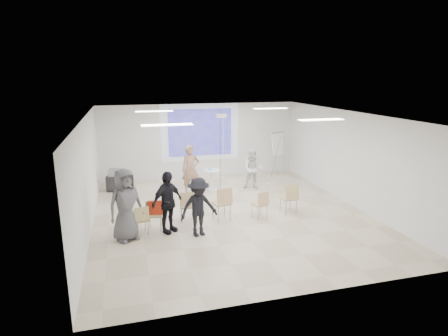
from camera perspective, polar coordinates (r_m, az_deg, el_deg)
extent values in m
cube|color=beige|center=(11.46, 1.05, -7.26)|extent=(8.00, 9.00, 0.10)
cube|color=white|center=(10.74, 1.13, 8.36)|extent=(8.00, 9.00, 0.10)
cube|color=silver|center=(15.33, -3.67, 4.17)|extent=(8.00, 0.10, 3.00)
cube|color=silver|center=(10.64, -20.36, -1.07)|extent=(0.10, 9.00, 3.00)
cube|color=silver|center=(12.71, 18.91, 1.40)|extent=(0.10, 9.00, 3.00)
cube|color=silver|center=(15.21, -3.64, 5.43)|extent=(3.20, 0.01, 2.30)
cube|color=#3332AB|center=(15.20, -3.63, 5.42)|extent=(2.60, 0.01, 1.90)
cylinder|color=white|center=(13.82, -1.83, -3.18)|extent=(0.55, 0.55, 0.05)
cylinder|color=white|center=(13.73, -1.84, -1.85)|extent=(0.15, 0.15, 0.67)
cylinder|color=white|center=(13.64, -1.85, -0.39)|extent=(0.75, 0.75, 0.04)
cube|color=white|center=(13.60, -1.64, -0.32)|extent=(0.21, 0.15, 0.01)
cube|color=#44A3CC|center=(13.69, -2.19, -0.18)|extent=(0.19, 0.23, 0.02)
imported|color=#A47B64|center=(13.15, -5.12, 0.21)|extent=(0.74, 0.51, 1.97)
imported|color=white|center=(13.76, 4.43, 0.17)|extent=(0.98, 0.89, 1.65)
cube|color=silver|center=(13.35, -4.58, 1.82)|extent=(0.04, 0.11, 0.04)
cube|color=white|center=(13.87, 3.41, 1.52)|extent=(0.09, 0.14, 0.04)
cube|color=tan|center=(10.15, -12.59, -7.72)|extent=(0.44, 0.44, 0.04)
cube|color=tan|center=(9.91, -12.41, -6.86)|extent=(0.39, 0.15, 0.36)
cylinder|color=gray|center=(10.06, -13.18, -9.23)|extent=(0.02, 0.02, 0.40)
cylinder|color=gray|center=(10.12, -11.47, -8.99)|extent=(0.02, 0.02, 0.40)
cylinder|color=gray|center=(10.34, -13.57, -8.61)|extent=(0.02, 0.02, 0.40)
cylinder|color=gray|center=(10.40, -11.91, -8.38)|extent=(0.02, 0.02, 0.40)
cube|color=tan|center=(10.33, -10.49, -7.01)|extent=(0.49, 0.49, 0.04)
cube|color=tan|center=(10.06, -10.70, -6.10)|extent=(0.42, 0.17, 0.39)
cylinder|color=#96989E|center=(10.28, -11.49, -8.51)|extent=(0.03, 0.03, 0.43)
cylinder|color=#929599|center=(10.24, -9.62, -8.53)|extent=(0.03, 0.03, 0.43)
cylinder|color=gray|center=(10.59, -11.22, -7.82)|extent=(0.03, 0.03, 0.43)
cylinder|color=gray|center=(10.54, -9.40, -7.84)|extent=(0.03, 0.03, 0.43)
cube|color=tan|center=(10.83, -5.61, -5.74)|extent=(0.47, 0.47, 0.04)
cube|color=tan|center=(10.55, -5.57, -4.80)|extent=(0.44, 0.13, 0.41)
cylinder|color=gray|center=(10.74, -6.45, -7.27)|extent=(0.02, 0.02, 0.45)
cylinder|color=gray|center=(10.76, -4.58, -7.19)|extent=(0.02, 0.02, 0.45)
cylinder|color=gray|center=(11.06, -6.54, -6.62)|extent=(0.02, 0.02, 0.45)
cylinder|color=#94969C|center=(11.08, -4.73, -6.54)|extent=(0.02, 0.02, 0.45)
cube|color=tan|center=(10.85, -0.39, -5.39)|extent=(0.55, 0.55, 0.04)
cube|color=tan|center=(10.58, 0.14, -4.33)|extent=(0.48, 0.19, 0.45)
cylinder|color=#95979D|center=(10.71, -0.85, -7.14)|extent=(0.03, 0.03, 0.49)
cylinder|color=gray|center=(10.86, 0.96, -6.81)|extent=(0.03, 0.03, 0.49)
cylinder|color=gray|center=(11.03, -1.71, -6.50)|extent=(0.03, 0.03, 0.49)
cylinder|color=gray|center=(11.18, 0.06, -6.20)|extent=(0.03, 0.03, 0.49)
cube|color=tan|center=(11.08, 5.44, -5.51)|extent=(0.48, 0.48, 0.04)
cube|color=tan|center=(10.87, 6.06, -4.64)|extent=(0.39, 0.19, 0.37)
cylinder|color=gray|center=(10.95, 5.26, -6.94)|extent=(0.03, 0.03, 0.41)
cylinder|color=#93959B|center=(11.13, 6.56, -6.62)|extent=(0.03, 0.03, 0.41)
cylinder|color=gray|center=(11.18, 4.28, -6.46)|extent=(0.03, 0.03, 0.41)
cylinder|color=#94969C|center=(11.36, 5.57, -6.16)|extent=(0.03, 0.03, 0.41)
cube|color=tan|center=(11.55, 9.80, -4.56)|extent=(0.47, 0.47, 0.04)
cube|color=tan|center=(11.30, 10.38, -3.62)|extent=(0.44, 0.13, 0.42)
cylinder|color=gray|center=(11.40, 9.42, -6.07)|extent=(0.02, 0.02, 0.46)
cylinder|color=gray|center=(11.58, 10.95, -5.83)|extent=(0.02, 0.02, 0.46)
cylinder|color=gray|center=(11.69, 8.56, -5.53)|extent=(0.02, 0.02, 0.46)
cylinder|color=#919298|center=(11.86, 10.07, -5.30)|extent=(0.02, 0.02, 0.46)
cube|color=#AF2C15|center=(10.03, -10.45, -5.97)|extent=(0.40, 0.17, 0.37)
imported|color=black|center=(10.83, -5.63, -5.53)|extent=(0.36, 0.28, 0.03)
imported|color=black|center=(9.98, -8.65, -4.52)|extent=(1.30, 1.19, 1.92)
imported|color=black|center=(9.70, -3.88, -5.40)|extent=(1.25, 0.83, 1.77)
imported|color=#57575C|center=(9.72, -14.82, -4.81)|extent=(1.22, 1.06, 2.10)
cylinder|color=gray|center=(15.36, 7.89, 1.69)|extent=(0.38, 0.08, 1.71)
cylinder|color=#94989D|center=(15.71, 9.10, 1.92)|extent=(0.23, 0.32, 1.71)
cylinder|color=gray|center=(15.74, 7.68, 1.99)|extent=(0.18, 0.36, 1.70)
cube|color=white|center=(15.51, 8.26, 3.79)|extent=(0.70, 0.45, 0.96)
cube|color=gray|center=(15.47, 8.21, 5.39)|extent=(0.66, 0.33, 0.07)
cube|color=black|center=(14.15, -16.28, -2.18)|extent=(0.63, 0.55, 0.54)
cube|color=gray|center=(14.05, -16.39, -0.65)|extent=(0.44, 0.40, 0.24)
cylinder|color=black|center=(14.13, -17.22, -3.41)|extent=(0.08, 0.08, 0.07)
cylinder|color=black|center=(14.02, -15.51, -3.43)|extent=(0.08, 0.08, 0.07)
cylinder|color=black|center=(14.43, -16.88, -3.03)|extent=(0.08, 0.08, 0.07)
cylinder|color=black|center=(14.32, -15.21, -3.04)|extent=(0.08, 0.08, 0.07)
cube|color=white|center=(12.23, -0.41, 7.96)|extent=(0.30, 0.25, 0.10)
cylinder|color=gray|center=(12.22, -0.41, 8.47)|extent=(0.04, 0.04, 0.14)
cylinder|color=black|center=(12.37, -0.57, 1.29)|extent=(0.01, 0.01, 2.77)
cylinder|color=white|center=(12.37, -0.10, 1.29)|extent=(0.01, 0.01, 2.77)
cube|color=white|center=(12.35, -10.58, 8.48)|extent=(1.20, 0.30, 0.02)
cube|color=white|center=(13.29, 7.08, 8.98)|extent=(1.20, 0.30, 0.02)
cube|color=white|center=(8.89, -8.66, 6.51)|extent=(1.20, 0.30, 0.02)
cube|color=white|center=(10.15, 14.56, 7.13)|extent=(1.20, 0.30, 0.02)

